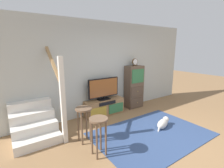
# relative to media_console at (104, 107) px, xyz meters

# --- Properties ---
(ground_plane) EXTENTS (20.00, 20.00, 0.00)m
(ground_plane) POSITION_rel_media_console_xyz_m (0.30, -2.19, -0.23)
(ground_plane) COLOR olive
(back_wall) EXTENTS (6.40, 0.12, 2.70)m
(back_wall) POSITION_rel_media_console_xyz_m (0.30, 0.27, 1.12)
(back_wall) COLOR #B2B7B2
(back_wall) RESTS_ON ground_plane
(area_rug) EXTENTS (2.60, 1.80, 0.01)m
(area_rug) POSITION_rel_media_console_xyz_m (0.30, -1.59, -0.22)
(area_rug) COLOR navy
(area_rug) RESTS_ON ground_plane
(media_console) EXTENTS (1.20, 0.38, 0.46)m
(media_console) POSITION_rel_media_console_xyz_m (0.00, 0.00, 0.00)
(media_console) COLOR #997047
(media_console) RESTS_ON ground_plane
(television) EXTENTS (0.97, 0.22, 0.64)m
(television) POSITION_rel_media_console_xyz_m (0.00, 0.02, 0.57)
(television) COLOR black
(television) RESTS_ON media_console
(side_cabinet) EXTENTS (0.58, 0.38, 1.39)m
(side_cabinet) POSITION_rel_media_console_xyz_m (1.16, 0.01, 0.46)
(side_cabinet) COLOR brown
(side_cabinet) RESTS_ON ground_plane
(desk_clock) EXTENTS (0.21, 0.08, 0.23)m
(desk_clock) POSITION_rel_media_console_xyz_m (1.15, -0.00, 1.27)
(desk_clock) COLOR #4C3823
(desk_clock) RESTS_ON side_cabinet
(staircase) EXTENTS (1.00, 1.36, 2.20)m
(staircase) POSITION_rel_media_console_xyz_m (-1.94, 0.01, 0.14)
(staircase) COLOR silver
(staircase) RESTS_ON ground_plane
(bar_stool_near) EXTENTS (0.34, 0.34, 0.73)m
(bar_stool_near) POSITION_rel_media_console_xyz_m (-1.07, -1.56, 0.31)
(bar_stool_near) COLOR brown
(bar_stool_near) RESTS_ON ground_plane
(bar_stool_far) EXTENTS (0.34, 0.34, 0.75)m
(bar_stool_far) POSITION_rel_media_console_xyz_m (-1.10, -0.99, 0.32)
(bar_stool_far) COLOR brown
(bar_stool_far) RESTS_ON ground_plane
(dog) EXTENTS (0.53, 0.32, 0.23)m
(dog) POSITION_rel_media_console_xyz_m (0.78, -1.53, -0.11)
(dog) COLOR beige
(dog) RESTS_ON ground_plane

